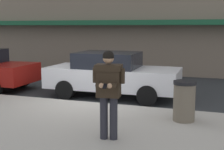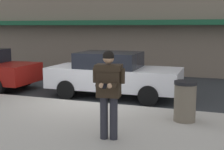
{
  "view_description": "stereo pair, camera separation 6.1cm",
  "coord_description": "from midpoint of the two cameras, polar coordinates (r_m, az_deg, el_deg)",
  "views": [
    {
      "loc": [
        3.85,
        -8.73,
        2.41
      ],
      "look_at": [
        1.94,
        -3.15,
        1.49
      ],
      "focal_mm": 50.0,
      "sensor_mm": 36.0,
      "label": 1
    },
    {
      "loc": [
        3.91,
        -8.71,
        2.41
      ],
      "look_at": [
        1.94,
        -3.15,
        1.49
      ],
      "focal_mm": 50.0,
      "sensor_mm": 36.0,
      "label": 2
    }
  ],
  "objects": [
    {
      "name": "man_texting_on_phone",
      "position": [
        6.19,
        -0.92,
        -1.93
      ],
      "size": [
        0.64,
        0.62,
        1.81
      ],
      "color": "#23232B",
      "rests_on": "sidewalk"
    },
    {
      "name": "sidewalk",
      "position": [
        6.94,
        -6.92,
        -10.9
      ],
      "size": [
        32.0,
        5.3,
        0.14
      ],
      "primitive_type": "cube",
      "color": "#A8A399",
      "rests_on": "ground"
    },
    {
      "name": "curb_paint_line",
      "position": [
        9.53,
        0.72,
        -5.76
      ],
      "size": [
        28.0,
        0.12,
        0.01
      ],
      "primitive_type": "cube",
      "color": "silver",
      "rests_on": "ground"
    },
    {
      "name": "ground_plane",
      "position": [
        9.84,
        -4.93,
        -5.35
      ],
      "size": [
        80.0,
        80.0,
        0.0
      ],
      "primitive_type": "plane",
      "color": "#2B2D30"
    },
    {
      "name": "trash_bin",
      "position": [
        7.73,
        12.84,
        -4.64
      ],
      "size": [
        0.55,
        0.55,
        0.98
      ],
      "color": "#665B4C",
      "rests_on": "sidewalk"
    },
    {
      "name": "parked_sedan_mid",
      "position": [
        10.7,
        -0.22,
        0.16
      ],
      "size": [
        4.51,
        1.95,
        1.54
      ],
      "color": "silver",
      "rests_on": "ground"
    }
  ]
}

